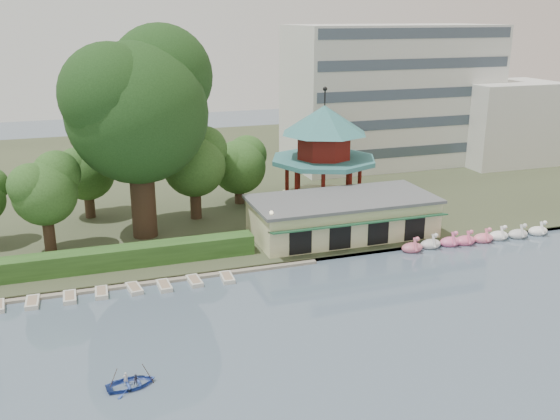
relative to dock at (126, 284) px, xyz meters
name	(u,v)px	position (x,y,z in m)	size (l,w,h in m)	color
ground_plane	(339,364)	(12.00, -17.20, -0.12)	(220.00, 220.00, 0.00)	slate
shore	(189,175)	(12.00, 34.80, 0.08)	(220.00, 70.00, 0.40)	#424930
embankment	(262,265)	(12.00, 0.10, 0.03)	(220.00, 0.60, 0.30)	gray
dock	(126,284)	(0.00, 0.00, 0.00)	(34.00, 1.60, 0.24)	gray
boathouse	(342,216)	(22.00, 4.77, 2.25)	(18.60, 9.39, 3.90)	beige
pavilion	(324,146)	(24.00, 14.80, 7.36)	(12.40, 12.40, 13.50)	beige
office_building	(410,100)	(44.67, 31.80, 9.61)	(38.00, 18.00, 20.00)	silver
hedge	(86,261)	(-3.00, 3.30, 1.18)	(30.00, 2.00, 1.80)	#325C23
lamp_post	(271,225)	(13.50, 1.80, 3.22)	(0.36, 0.36, 4.28)	black
big_tree	(138,102)	(3.18, 11.02, 13.74)	(14.92, 13.90, 20.71)	#3A281C
small_trees	(101,178)	(-0.69, 14.25, 5.81)	(39.95, 16.26, 9.96)	#3A281C
swan_boats	(476,239)	(34.13, -0.69, 0.28)	(16.98, 2.13, 1.92)	#E16F88
moored_rowboats	(85,295)	(-3.38, -1.39, 0.06)	(24.58, 2.71, 0.36)	beige
rowboat_with_passengers	(131,380)	(-1.11, -15.44, 0.32)	(4.56, 3.51, 2.01)	#3250AD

